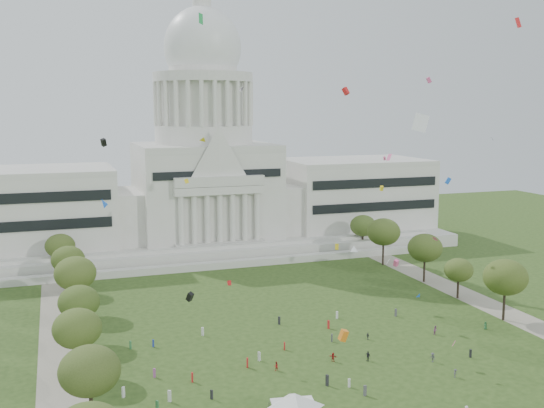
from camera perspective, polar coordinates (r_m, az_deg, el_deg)
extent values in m
plane|color=#2C4418|center=(113.87, 7.68, -15.32)|extent=(400.00, 400.00, 0.00)
cube|color=beige|center=(217.55, -6.04, -3.13)|extent=(160.00, 60.00, 4.00)
cube|color=beige|center=(186.55, -3.73, -5.39)|extent=(130.00, 3.00, 2.00)
cube|color=beige|center=(193.72, -4.36, -4.41)|extent=(140.00, 3.00, 5.00)
cube|color=beige|center=(209.13, -20.87, -0.50)|extent=(50.00, 34.00, 22.00)
cube|color=beige|center=(232.79, 7.27, 0.87)|extent=(50.00, 34.00, 22.00)
cube|color=beige|center=(208.50, -13.14, -1.02)|extent=(12.00, 26.00, 16.00)
cube|color=beige|center=(220.47, 0.95, -0.28)|extent=(12.00, 26.00, 16.00)
cube|color=beige|center=(213.92, -6.04, 1.02)|extent=(44.00, 38.00, 28.00)
cube|color=beige|center=(194.23, -4.72, 1.22)|extent=(28.00, 3.00, 2.40)
cube|color=black|center=(191.84, -21.05, -0.68)|extent=(46.00, 0.40, 11.00)
cube|color=black|center=(217.39, 9.29, 0.81)|extent=(46.00, 0.40, 11.00)
cylinder|color=beige|center=(212.26, -6.13, 6.22)|extent=(32.00, 32.00, 6.00)
cylinder|color=beige|center=(212.09, -6.17, 8.92)|extent=(28.00, 28.00, 14.00)
cylinder|color=beige|center=(212.31, -6.21, 11.21)|extent=(32.40, 32.40, 3.00)
cylinder|color=beige|center=(212.64, -6.23, 12.69)|extent=(22.00, 22.00, 8.00)
ellipsoid|color=silver|center=(212.97, -6.25, 13.77)|extent=(25.00, 25.00, 26.20)
cylinder|color=beige|center=(214.62, -6.31, 17.36)|extent=(6.00, 6.00, 5.00)
cube|color=gray|center=(131.02, -18.44, -12.41)|extent=(8.00, 160.00, 0.04)
cube|color=gray|center=(162.15, 18.26, -8.33)|extent=(8.00, 160.00, 0.04)
ellipsoid|color=#36461A|center=(97.12, -16.03, -14.17)|extent=(8.86, 8.86, 7.25)
cylinder|color=black|center=(118.22, -16.95, -13.27)|extent=(0.56, 0.56, 5.47)
ellipsoid|color=#394E1A|center=(116.22, -17.07, -10.61)|extent=(8.42, 8.42, 6.89)
cylinder|color=black|center=(149.58, 20.07, -8.61)|extent=(0.56, 0.56, 6.20)
ellipsoid|color=#3B4E17|center=(147.83, 20.20, -6.17)|extent=(9.55, 9.55, 7.82)
cylinder|color=black|center=(133.87, -16.82, -10.69)|extent=(0.56, 0.56, 5.27)
ellipsoid|color=#304816|center=(132.16, -16.92, -8.40)|extent=(8.12, 8.12, 6.65)
cylinder|color=black|center=(162.90, 16.32, -7.34)|extent=(0.56, 0.56, 4.56)
ellipsoid|color=#3A4E19|center=(161.67, 16.39, -5.69)|extent=(7.01, 7.01, 5.74)
cylinder|color=black|center=(151.38, -17.12, -8.30)|extent=(0.56, 0.56, 6.03)
ellipsoid|color=#3F501D|center=(149.69, -17.23, -5.95)|extent=(9.29, 9.29, 7.60)
cylinder|color=black|center=(175.32, 13.48, -5.86)|extent=(0.56, 0.56, 5.97)
ellipsoid|color=#394F1A|center=(173.88, 13.56, -3.84)|extent=(9.19, 9.19, 7.52)
cylinder|color=black|center=(169.34, -17.73, -6.64)|extent=(0.56, 0.56, 5.41)
ellipsoid|color=#344817|center=(167.97, -17.82, -4.75)|extent=(8.33, 8.33, 6.81)
cylinder|color=black|center=(191.43, 9.92, -4.47)|extent=(0.56, 0.56, 6.37)
ellipsoid|color=#3C511B|center=(190.03, 9.98, -2.48)|extent=(9.82, 9.82, 8.03)
cylinder|color=black|center=(186.92, -18.38, -5.27)|extent=(0.56, 0.56, 5.32)
ellipsoid|color=#384A1A|center=(185.69, -18.47, -3.58)|extent=(8.19, 8.19, 6.70)
cylinder|color=black|center=(208.10, 8.13, -3.50)|extent=(0.56, 0.56, 5.47)
ellipsoid|color=#38521C|center=(206.97, 8.16, -1.93)|extent=(8.42, 8.42, 6.89)
cylinder|color=#4C4C4C|center=(101.61, 3.07, -17.50)|extent=(0.12, 0.12, 2.66)
cube|color=white|center=(97.50, 2.07, -17.74)|extent=(7.37, 7.37, 0.21)
pyramid|color=white|center=(96.99, 2.07, -17.12)|extent=(10.31, 10.31, 2.13)
imported|color=#33723F|center=(143.10, 18.59, -10.28)|extent=(0.78, 0.94, 1.65)
imported|color=#994C8C|center=(137.07, 14.45, -10.90)|extent=(1.03, 0.90, 1.81)
imported|color=#4C4C51|center=(123.05, 14.20, -13.19)|extent=(0.98, 1.30, 1.80)
imported|color=#26262B|center=(121.21, 8.59, -13.33)|extent=(1.03, 1.27, 1.91)
imported|color=#B21E1E|center=(120.33, 5.49, -13.50)|extent=(1.54, 1.51, 1.67)
imported|color=#B21E1E|center=(116.03, 0.37, -14.32)|extent=(0.83, 0.53, 1.66)
imported|color=#4C4C51|center=(117.68, 16.11, -14.37)|extent=(1.09, 0.99, 1.52)
imported|color=#4C4C51|center=(131.61, 8.59, -11.62)|extent=(0.69, 0.96, 1.48)
cube|color=silver|center=(108.96, -13.18, -16.09)|extent=(0.56, 0.53, 1.82)
cube|color=silver|center=(110.53, 6.93, -15.64)|extent=(0.45, 0.37, 1.49)
cube|color=#4C4C51|center=(146.37, 11.03, -9.53)|extent=(0.53, 0.41, 1.75)
cube|color=#B21E1E|center=(112.46, -7.16, -15.16)|extent=(0.30, 0.46, 1.67)
cube|color=navy|center=(128.56, -10.60, -12.17)|extent=(0.31, 0.43, 1.50)
cube|color=#33723F|center=(103.67, -10.25, -17.37)|extent=(0.50, 0.52, 1.69)
cube|color=silver|center=(133.01, -6.24, -11.29)|extent=(0.54, 0.52, 1.75)
cube|color=#994C8C|center=(121.57, -13.85, -13.50)|extent=(0.38, 0.49, 1.61)
cube|color=#26262B|center=(110.62, 4.97, -15.47)|extent=(0.46, 0.58, 1.92)
cube|color=silver|center=(143.04, 5.85, -9.86)|extent=(0.48, 0.34, 1.67)
cube|color=#B21E1E|center=(136.70, 5.09, -10.71)|extent=(0.32, 0.49, 1.81)
cube|color=#26262B|center=(127.04, 17.37, -12.67)|extent=(0.46, 0.49, 1.58)
cube|color=#B21E1E|center=(125.05, 1.12, -12.62)|extent=(0.36, 0.46, 1.54)
cube|color=#26262B|center=(106.23, -5.43, -16.65)|extent=(0.45, 0.48, 1.56)
cube|color=#4C4C51|center=(107.91, 8.33, -16.22)|extent=(0.52, 0.39, 1.76)
cube|color=#B21E1E|center=(117.28, -2.22, -14.03)|extent=(0.41, 0.54, 1.81)
cube|color=#4C4C51|center=(129.62, 5.39, -11.86)|extent=(0.45, 0.49, 1.58)
cube|color=#26262B|center=(138.62, 0.65, -10.41)|extent=(0.46, 0.54, 1.75)
cube|color=silver|center=(120.07, -1.16, -13.50)|extent=(0.49, 0.53, 1.71)
cube|color=silver|center=(106.16, -9.18, -16.64)|extent=(0.59, 0.54, 1.90)
cube|color=#994C8C|center=(115.18, -10.50, -14.66)|extent=(0.49, 0.39, 1.61)
cube|color=#33723F|center=(128.37, -12.58, -12.23)|extent=(0.39, 0.49, 1.64)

